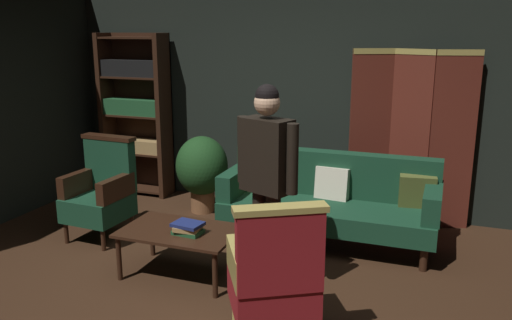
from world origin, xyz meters
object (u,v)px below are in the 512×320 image
at_px(bookshelf, 136,111).
at_px(standing_figure, 267,171).
at_px(armchair_wing_left, 101,191).
at_px(book_navy_cloth, 188,224).
at_px(book_tan_leather, 188,228).
at_px(coffee_table, 180,235).
at_px(book_green_cloth, 188,232).
at_px(armchair_gilt_accent, 274,276).
at_px(potted_plant, 202,168).
at_px(folding_screen, 410,136).
at_px(velvet_couch, 330,198).

bearing_deg(bookshelf, standing_figure, -38.81).
height_order(armchair_wing_left, book_navy_cloth, armchair_wing_left).
height_order(armchair_wing_left, book_tan_leather, armchair_wing_left).
bearing_deg(coffee_table, book_green_cloth, -28.13).
height_order(armchair_gilt_accent, potted_plant, armchair_gilt_accent).
bearing_deg(armchair_wing_left, folding_screen, 27.55).
relative_size(armchair_wing_left, book_green_cloth, 4.36).
xyz_separation_m(bookshelf, book_tan_leather, (1.77, -2.02, -0.61)).
height_order(bookshelf, book_tan_leather, bookshelf).
distance_m(velvet_couch, armchair_wing_left, 2.32).
bearing_deg(bookshelf, folding_screen, 0.93).
height_order(folding_screen, standing_figure, folding_screen).
height_order(potted_plant, book_green_cloth, potted_plant).
bearing_deg(standing_figure, book_green_cloth, -176.40).
bearing_deg(armchair_wing_left, bookshelf, 108.61).
relative_size(book_tan_leather, book_navy_cloth, 0.85).
bearing_deg(armchair_gilt_accent, standing_figure, 113.34).
bearing_deg(bookshelf, book_green_cloth, -48.77).
bearing_deg(potted_plant, armchair_gilt_accent, -54.05).
bearing_deg(coffee_table, velvet_couch, 49.43).
relative_size(book_green_cloth, book_tan_leather, 1.14).
xyz_separation_m(folding_screen, coffee_table, (-1.72, -2.01, -0.61)).
bearing_deg(bookshelf, potted_plant, -19.24).
distance_m(armchair_wing_left, book_tan_leather, 1.40).
bearing_deg(potted_plant, book_green_cloth, -67.99).
height_order(book_tan_leather, book_navy_cloth, book_navy_cloth).
bearing_deg(coffee_table, armchair_gilt_accent, -32.05).
distance_m(folding_screen, bookshelf, 3.38).
bearing_deg(potted_plant, velvet_couch, -12.54).
distance_m(armchair_gilt_accent, armchair_wing_left, 2.54).
bearing_deg(book_tan_leather, potted_plant, 112.01).
bearing_deg(armchair_gilt_accent, bookshelf, 136.11).
height_order(folding_screen, book_green_cloth, folding_screen).
height_order(armchair_gilt_accent, book_tan_leather, armchair_gilt_accent).
bearing_deg(bookshelf, armchair_gilt_accent, -43.89).
relative_size(bookshelf, armchair_wing_left, 1.97).
xyz_separation_m(folding_screen, book_navy_cloth, (-1.61, -2.07, -0.48)).
xyz_separation_m(coffee_table, potted_plant, (-0.55, 1.57, 0.15)).
bearing_deg(book_tan_leather, book_navy_cloth, 0.00).
distance_m(standing_figure, potted_plant, 2.14).
bearing_deg(book_green_cloth, coffee_table, 151.87).
xyz_separation_m(bookshelf, armchair_gilt_accent, (2.74, -2.63, -0.59)).
height_order(coffee_table, armchair_gilt_accent, armchair_gilt_accent).
xyz_separation_m(bookshelf, book_navy_cloth, (1.77, -2.02, -0.58)).
height_order(coffee_table, potted_plant, potted_plant).
distance_m(folding_screen, velvet_couch, 1.17).
relative_size(coffee_table, book_navy_cloth, 4.09).
bearing_deg(velvet_couch, bookshelf, 164.66).
distance_m(folding_screen, armchair_gilt_accent, 2.81).
height_order(armchair_gilt_accent, book_navy_cloth, armchair_gilt_accent).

